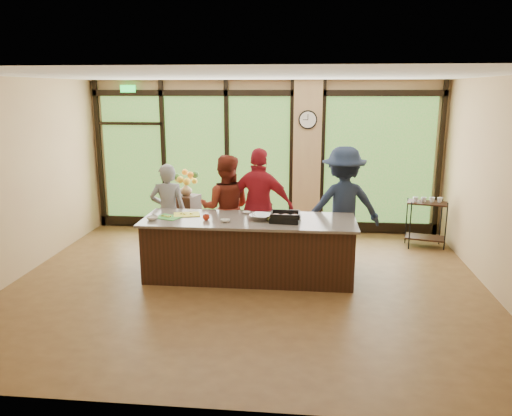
% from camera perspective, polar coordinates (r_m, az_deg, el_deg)
% --- Properties ---
extents(floor, '(7.00, 7.00, 0.00)m').
position_cam_1_polar(floor, '(7.50, -1.05, -8.65)').
color(floor, brown).
rests_on(floor, ground).
extents(ceiling, '(7.00, 7.00, 0.00)m').
position_cam_1_polar(ceiling, '(6.96, -1.16, 14.91)').
color(ceiling, white).
rests_on(ceiling, back_wall).
extents(back_wall, '(7.00, 0.00, 7.00)m').
position_cam_1_polar(back_wall, '(10.03, 0.95, 5.85)').
color(back_wall, tan).
rests_on(back_wall, floor).
extents(left_wall, '(0.00, 6.00, 6.00)m').
position_cam_1_polar(left_wall, '(8.26, -26.02, 2.86)').
color(left_wall, tan).
rests_on(left_wall, floor).
extents(right_wall, '(0.00, 6.00, 6.00)m').
position_cam_1_polar(right_wall, '(7.52, 26.44, 1.90)').
color(right_wall, tan).
rests_on(right_wall, floor).
extents(window_wall, '(6.90, 0.12, 3.00)m').
position_cam_1_polar(window_wall, '(9.99, 1.87, 5.20)').
color(window_wall, tan).
rests_on(window_wall, floor).
extents(island_base, '(3.10, 1.00, 0.88)m').
position_cam_1_polar(island_base, '(7.63, -0.80, -4.74)').
color(island_base, black).
rests_on(island_base, floor).
extents(countertop, '(3.20, 1.10, 0.04)m').
position_cam_1_polar(countertop, '(7.50, -0.81, -1.40)').
color(countertop, slate).
rests_on(countertop, island_base).
extents(wall_clock, '(0.36, 0.04, 0.36)m').
position_cam_1_polar(wall_clock, '(9.79, 5.94, 10.01)').
color(wall_clock, black).
rests_on(wall_clock, window_wall).
extents(cook_left, '(0.65, 0.49, 1.63)m').
position_cam_1_polar(cook_left, '(8.50, -10.00, -0.43)').
color(cook_left, slate).
rests_on(cook_left, floor).
extents(cook_midleft, '(0.89, 0.71, 1.78)m').
position_cam_1_polar(cook_midleft, '(8.33, -3.48, -0.00)').
color(cook_midleft, maroon).
rests_on(cook_midleft, floor).
extents(cook_midright, '(1.19, 0.69, 1.91)m').
position_cam_1_polar(cook_midright, '(8.13, 0.45, 0.17)').
color(cook_midright, maroon).
rests_on(cook_midright, floor).
extents(cook_right, '(1.34, 0.90, 1.94)m').
position_cam_1_polar(cook_right, '(8.25, 9.90, 0.25)').
color(cook_right, '#192237').
rests_on(cook_right, floor).
extents(roasting_pan, '(0.46, 0.38, 0.08)m').
position_cam_1_polar(roasting_pan, '(7.34, 3.36, -1.29)').
color(roasting_pan, black).
rests_on(roasting_pan, countertop).
extents(mixing_bowl, '(0.42, 0.42, 0.08)m').
position_cam_1_polar(mixing_bowl, '(7.45, 0.52, -1.03)').
color(mixing_bowl, silver).
rests_on(mixing_bowl, countertop).
extents(cutting_board_left, '(0.46, 0.40, 0.01)m').
position_cam_1_polar(cutting_board_left, '(7.70, -10.01, -1.04)').
color(cutting_board_left, green).
rests_on(cutting_board_left, countertop).
extents(cutting_board_center, '(0.46, 0.39, 0.01)m').
position_cam_1_polar(cutting_board_center, '(7.81, -7.92, -0.74)').
color(cutting_board_center, yellow).
rests_on(cutting_board_center, countertop).
extents(cutting_board_right, '(0.44, 0.36, 0.01)m').
position_cam_1_polar(cutting_board_right, '(7.52, 2.65, -1.18)').
color(cutting_board_right, yellow).
rests_on(cutting_board_right, countertop).
extents(prep_bowl_near, '(0.21, 0.21, 0.05)m').
position_cam_1_polar(prep_bowl_near, '(7.58, -11.76, -1.17)').
color(prep_bowl_near, silver).
rests_on(prep_bowl_near, countertop).
extents(prep_bowl_mid, '(0.17, 0.17, 0.04)m').
position_cam_1_polar(prep_bowl_mid, '(7.33, -3.52, -1.45)').
color(prep_bowl_mid, silver).
rests_on(prep_bowl_mid, countertop).
extents(prep_bowl_far, '(0.13, 0.13, 0.03)m').
position_cam_1_polar(prep_bowl_far, '(7.82, -1.09, -0.53)').
color(prep_bowl_far, silver).
rests_on(prep_bowl_far, countertop).
extents(red_ramekin, '(0.13, 0.13, 0.08)m').
position_cam_1_polar(red_ramekin, '(7.46, -5.72, -1.07)').
color(red_ramekin, '#A32410').
rests_on(red_ramekin, countertop).
extents(flower_stand, '(0.54, 0.54, 0.86)m').
position_cam_1_polar(flower_stand, '(9.68, -7.90, -1.02)').
color(flower_stand, black).
rests_on(flower_stand, floor).
extents(flower_vase, '(0.23, 0.23, 0.24)m').
position_cam_1_polar(flower_vase, '(9.56, -8.01, 2.15)').
color(flower_vase, olive).
rests_on(flower_vase, flower_stand).
extents(bar_cart, '(0.76, 0.55, 0.93)m').
position_cam_1_polar(bar_cart, '(9.56, 18.88, -1.00)').
color(bar_cart, black).
rests_on(bar_cart, floor).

